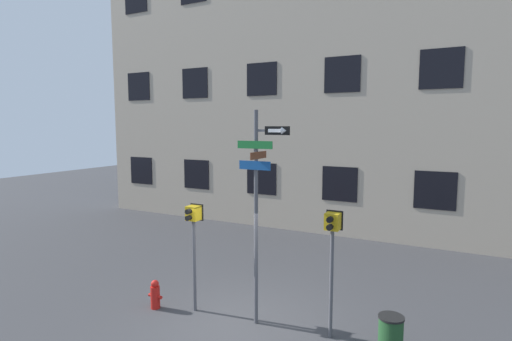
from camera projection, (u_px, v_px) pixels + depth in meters
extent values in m
plane|color=#38383A|center=(238.00, 325.00, 8.81)|extent=(60.00, 60.00, 0.00)
cube|color=tan|center=(344.00, 75.00, 15.44)|extent=(24.00, 0.60, 12.65)
cube|color=black|center=(141.00, 171.00, 20.33)|extent=(1.40, 0.03, 1.36)
cube|color=black|center=(196.00, 174.00, 18.77)|extent=(1.40, 0.03, 1.36)
cube|color=black|center=(261.00, 179.00, 17.20)|extent=(1.40, 0.03, 1.36)
cube|color=black|center=(340.00, 184.00, 15.63)|extent=(1.40, 0.03, 1.36)
cube|color=black|center=(435.00, 191.00, 14.06)|extent=(1.40, 0.03, 1.36)
cube|color=black|center=(139.00, 87.00, 19.86)|extent=(1.40, 0.03, 1.36)
cube|color=black|center=(195.00, 83.00, 18.29)|extent=(1.40, 0.03, 1.36)
cube|color=black|center=(262.00, 79.00, 16.73)|extent=(1.40, 0.03, 1.36)
cube|color=black|center=(342.00, 74.00, 15.16)|extent=(1.40, 0.03, 1.36)
cube|color=black|center=(441.00, 68.00, 13.59)|extent=(1.40, 0.03, 1.36)
cylinder|color=#4C4C51|center=(256.00, 220.00, 8.65)|extent=(0.09, 0.09, 4.72)
cube|color=#4C4C51|center=(267.00, 131.00, 8.32)|extent=(0.50, 0.05, 0.05)
cube|color=#196B2D|center=(255.00, 145.00, 8.42)|extent=(0.82, 0.02, 0.16)
cube|color=brown|center=(259.00, 155.00, 8.47)|extent=(0.02, 0.72, 0.15)
cube|color=#14478C|center=(255.00, 165.00, 8.47)|extent=(0.74, 0.02, 0.19)
cube|color=black|center=(277.00, 131.00, 8.19)|extent=(0.56, 0.02, 0.18)
cube|color=white|center=(275.00, 131.00, 8.20)|extent=(0.32, 0.01, 0.07)
cone|color=white|center=(284.00, 131.00, 8.11)|extent=(0.10, 0.14, 0.14)
cylinder|color=#4C4C51|center=(194.00, 266.00, 9.40)|extent=(0.08, 0.08, 2.20)
cube|color=gold|center=(193.00, 213.00, 9.26)|extent=(0.29, 0.26, 0.33)
cube|color=black|center=(197.00, 212.00, 9.38)|extent=(0.35, 0.02, 0.39)
cylinder|color=black|center=(188.00, 212.00, 9.08)|extent=(0.12, 0.12, 0.12)
cylinder|color=black|center=(188.00, 218.00, 9.10)|extent=(0.12, 0.12, 0.12)
cylinder|color=#EA4C14|center=(190.00, 211.00, 9.13)|extent=(0.09, 0.01, 0.09)
cylinder|color=#4C4C51|center=(331.00, 284.00, 8.19)|extent=(0.08, 0.08, 2.29)
cube|color=gold|center=(333.00, 221.00, 8.04)|extent=(0.29, 0.26, 0.34)
cube|color=black|center=(335.00, 220.00, 8.17)|extent=(0.35, 0.02, 0.40)
cylinder|color=black|center=(330.00, 220.00, 7.87)|extent=(0.12, 0.12, 0.12)
cylinder|color=black|center=(330.00, 227.00, 7.88)|extent=(0.12, 0.12, 0.12)
cylinder|color=#EA4C14|center=(331.00, 219.00, 7.91)|extent=(0.10, 0.01, 0.10)
cylinder|color=red|center=(155.00, 297.00, 9.61)|extent=(0.22, 0.22, 0.54)
sphere|color=red|center=(155.00, 284.00, 9.57)|extent=(0.19, 0.19, 0.19)
cylinder|color=red|center=(150.00, 295.00, 9.67)|extent=(0.08, 0.08, 0.08)
cylinder|color=red|center=(160.00, 297.00, 9.53)|extent=(0.08, 0.08, 0.08)
cylinder|color=#1E4723|center=(390.00, 339.00, 7.46)|extent=(0.45, 0.45, 0.82)
cylinder|color=black|center=(391.00, 317.00, 7.41)|extent=(0.48, 0.48, 0.04)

